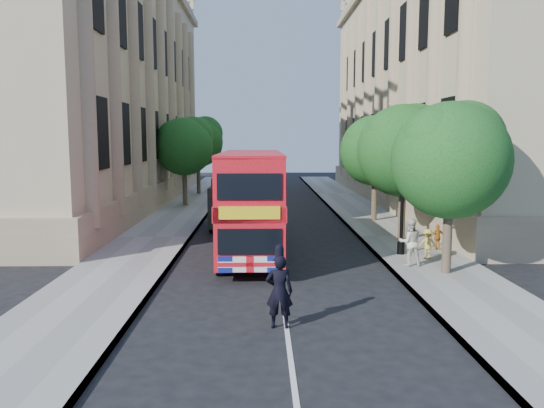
{
  "coord_description": "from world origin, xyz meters",
  "views": [
    {
      "loc": [
        -0.61,
        -14.93,
        4.76
      ],
      "look_at": [
        -0.24,
        4.99,
        2.3
      ],
      "focal_mm": 35.0,
      "sensor_mm": 36.0,
      "label": 1
    }
  ],
  "objects": [
    {
      "name": "ground",
      "position": [
        0.0,
        0.0,
        0.0
      ],
      "size": [
        120.0,
        120.0,
        0.0
      ],
      "primitive_type": "plane",
      "color": "black",
      "rests_on": "ground"
    },
    {
      "name": "pavement_right",
      "position": [
        5.75,
        10.0,
        0.06
      ],
      "size": [
        3.5,
        80.0,
        0.12
      ],
      "primitive_type": "cube",
      "color": "gray",
      "rests_on": "ground"
    },
    {
      "name": "pavement_left",
      "position": [
        -5.75,
        10.0,
        0.06
      ],
      "size": [
        3.5,
        80.0,
        0.12
      ],
      "primitive_type": "cube",
      "color": "gray",
      "rests_on": "ground"
    },
    {
      "name": "building_right",
      "position": [
        13.8,
        24.0,
        9.0
      ],
      "size": [
        12.0,
        38.0,
        18.0
      ],
      "primitive_type": "cube",
      "color": "tan",
      "rests_on": "ground"
    },
    {
      "name": "building_left",
      "position": [
        -13.8,
        24.0,
        9.0
      ],
      "size": [
        12.0,
        38.0,
        18.0
      ],
      "primitive_type": "cube",
      "color": "tan",
      "rests_on": "ground"
    },
    {
      "name": "tree_right_near",
      "position": [
        5.84,
        3.03,
        4.25
      ],
      "size": [
        4.0,
        4.0,
        6.08
      ],
      "color": "#473828",
      "rests_on": "ground"
    },
    {
      "name": "tree_right_mid",
      "position": [
        5.84,
        9.03,
        4.45
      ],
      "size": [
        4.2,
        4.2,
        6.37
      ],
      "color": "#473828",
      "rests_on": "ground"
    },
    {
      "name": "tree_right_far",
      "position": [
        5.84,
        15.03,
        4.31
      ],
      "size": [
        4.0,
        4.0,
        6.15
      ],
      "color": "#473828",
      "rests_on": "ground"
    },
    {
      "name": "tree_left_far",
      "position": [
        -5.96,
        22.03,
        4.44
      ],
      "size": [
        4.0,
        4.0,
        6.3
      ],
      "color": "#473828",
      "rests_on": "ground"
    },
    {
      "name": "tree_left_back",
      "position": [
        -5.96,
        30.03,
        4.71
      ],
      "size": [
        4.2,
        4.2,
        6.65
      ],
      "color": "#473828",
      "rests_on": "ground"
    },
    {
      "name": "lamp_post",
      "position": [
        5.0,
        6.0,
        2.51
      ],
      "size": [
        0.32,
        0.32,
        5.16
      ],
      "color": "black",
      "rests_on": "pavement_right"
    },
    {
      "name": "double_decker_bus",
      "position": [
        -1.04,
        6.38,
        2.29
      ],
      "size": [
        2.45,
        8.98,
        4.14
      ],
      "rotation": [
        0.0,
        0.0,
        0.0
      ],
      "color": "red",
      "rests_on": "ground"
    },
    {
      "name": "box_van",
      "position": [
        -2.25,
        13.22,
        1.32
      ],
      "size": [
        2.11,
        4.8,
        2.71
      ],
      "rotation": [
        0.0,
        0.0,
        -0.04
      ],
      "color": "black",
      "rests_on": "ground"
    },
    {
      "name": "police_constable",
      "position": [
        -0.18,
        -2.0,
        0.94
      ],
      "size": [
        0.72,
        0.5,
        1.89
      ],
      "primitive_type": "imported",
      "rotation": [
        0.0,
        0.0,
        3.06
      ],
      "color": "black",
      "rests_on": "ground"
    },
    {
      "name": "woman_pedestrian",
      "position": [
        4.82,
        4.06,
        1.0
      ],
      "size": [
        0.86,
        0.67,
        1.75
      ],
      "primitive_type": "imported",
      "rotation": [
        0.0,
        0.0,
        3.15
      ],
      "color": "silver",
      "rests_on": "pavement_right"
    },
    {
      "name": "child_a",
      "position": [
        6.75,
        6.82,
        0.66
      ],
      "size": [
        0.68,
        0.44,
        1.08
      ],
      "primitive_type": "imported",
      "rotation": [
        0.0,
        0.0,
        3.45
      ],
      "color": "orange",
      "rests_on": "pavement_right"
    },
    {
      "name": "child_b",
      "position": [
        5.81,
        5.13,
        0.7
      ],
      "size": [
        0.84,
        0.6,
        1.17
      ],
      "primitive_type": "imported",
      "rotation": [
        0.0,
        0.0,
        2.91
      ],
      "color": "gold",
      "rests_on": "pavement_right"
    }
  ]
}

